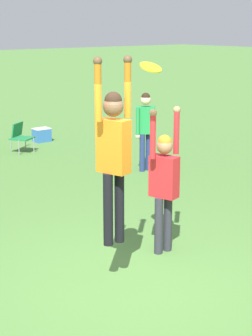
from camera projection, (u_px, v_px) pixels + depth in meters
The scene contains 7 objects.
ground_plane at pixel (133, 284), 7.01m from camera, with size 120.00×120.00×0.00m, color #4C7A38.
person_jumping at pixel (113, 146), 6.64m from camera, with size 0.54×0.43×2.28m.
person_defending at pixel (164, 178), 7.74m from camera, with size 0.54×0.43×2.07m.
frisbee at pixel (151, 67), 6.79m from camera, with size 0.28×0.26×0.13m.
camping_chair_1 at pixel (20, 135), 14.16m from camera, with size 0.68×0.74×0.73m.
person_spectator_near at pixel (145, 124), 12.18m from camera, with size 0.55×0.41×1.72m.
cooler_box at pixel (42, 135), 15.46m from camera, with size 0.44×0.35×0.37m.
Camera 1 is at (-4.11, -4.94, 3.16)m, focal length 60.00 mm.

